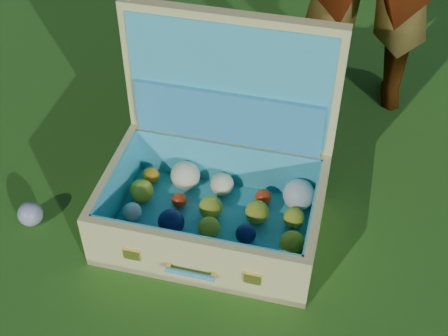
% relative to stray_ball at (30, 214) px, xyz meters
% --- Properties ---
extents(ground, '(60.00, 60.00, 0.00)m').
position_rel_stray_ball_xyz_m(ground, '(0.52, 0.08, -0.04)').
color(ground, '#215114').
rests_on(ground, ground).
extents(stray_ball, '(0.08, 0.08, 0.08)m').
position_rel_stray_ball_xyz_m(stray_ball, '(0.00, 0.00, 0.00)').
color(stray_ball, teal).
rests_on(stray_ball, ground).
extents(suitcase, '(0.71, 0.58, 0.61)m').
position_rel_stray_ball_xyz_m(suitcase, '(0.50, 0.28, 0.13)').
color(suitcase, '#D3C471').
rests_on(suitcase, ground).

